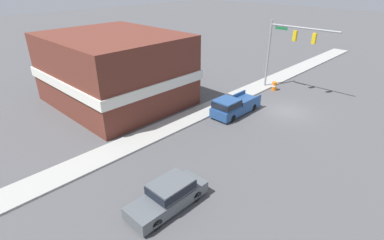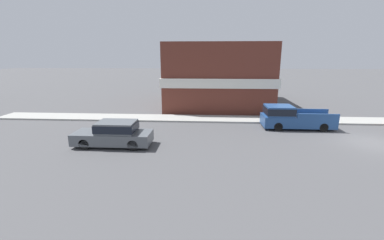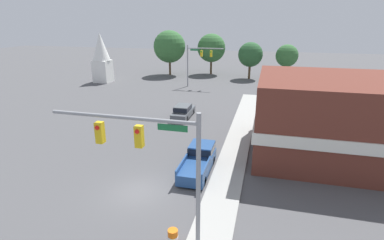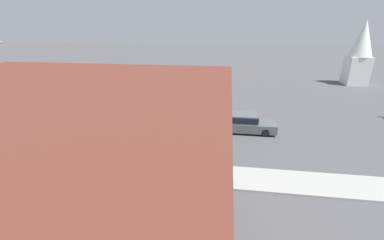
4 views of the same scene
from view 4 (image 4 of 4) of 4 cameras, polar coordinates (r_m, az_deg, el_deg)
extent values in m
plane|color=#4C4C4F|center=(25.72, -28.71, -1.56)|extent=(200.00, 200.00, 0.00)
cylinder|color=black|center=(23.06, 15.47, -1.18)|extent=(0.22, 0.66, 0.66)
cylinder|color=black|center=(21.58, 15.95, -2.76)|extent=(0.22, 0.66, 0.66)
cylinder|color=black|center=(22.84, 7.95, -0.81)|extent=(0.22, 0.66, 0.66)
cylinder|color=black|center=(21.35, 7.90, -2.38)|extent=(0.22, 0.66, 0.66)
cube|color=#51565B|center=(22.08, 11.88, -1.25)|extent=(1.83, 4.87, 0.72)
cube|color=#51565B|center=(21.81, 11.24, 0.49)|extent=(1.69, 2.34, 0.69)
cube|color=black|center=(21.81, 11.24, 0.49)|extent=(1.70, 2.43, 0.48)
cylinder|color=black|center=(20.84, -20.55, -4.17)|extent=(0.22, 0.66, 0.66)
cylinder|color=black|center=(19.48, -22.92, -6.28)|extent=(0.22, 0.66, 0.66)
cylinder|color=black|center=(22.61, -28.11, -3.42)|extent=(0.22, 0.66, 0.66)
cylinder|color=black|center=(21.36, -30.76, -5.28)|extent=(0.22, 0.66, 0.66)
cube|color=navy|center=(20.91, -25.83, -4.07)|extent=(1.98, 5.43, 0.85)
cube|color=navy|center=(19.83, -22.61, -2.32)|extent=(1.88, 2.06, 0.76)
cube|color=black|center=(19.83, -22.61, -2.32)|extent=(1.90, 2.15, 0.54)
cube|color=navy|center=(22.05, -27.35, -1.40)|extent=(0.12, 3.07, 0.35)
cube|color=navy|center=(20.69, -30.19, -3.29)|extent=(0.12, 3.07, 0.35)
cube|color=brown|center=(8.96, -32.92, -18.73)|extent=(13.12, 10.97, 6.85)
cube|color=silver|center=(9.19, -32.44, -20.58)|extent=(13.42, 11.27, 0.90)
cube|color=white|center=(45.67, 32.64, 9.23)|extent=(2.92, 2.92, 4.10)
cone|color=white|center=(45.24, 33.78, 14.83)|extent=(3.22, 3.22, 5.01)
camera|label=1|loc=(32.43, 29.16, 24.31)|focal=28.00mm
camera|label=2|loc=(36.06, 1.25, 15.89)|focal=24.00mm
camera|label=3|loc=(33.64, -66.13, 13.65)|focal=28.00mm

